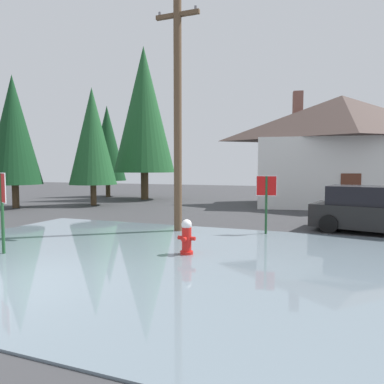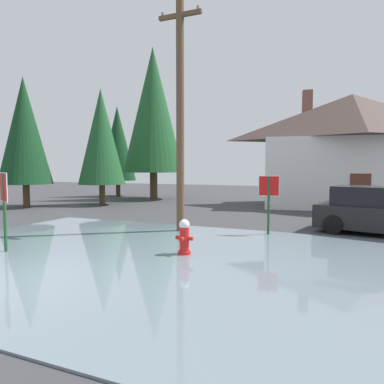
{
  "view_description": "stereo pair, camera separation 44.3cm",
  "coord_description": "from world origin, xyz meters",
  "views": [
    {
      "loc": [
        5.62,
        -4.97,
        2.28
      ],
      "look_at": [
        1.97,
        4.76,
        1.57
      ],
      "focal_mm": 32.7,
      "sensor_mm": 36.0,
      "label": 1
    },
    {
      "loc": [
        6.03,
        -4.81,
        2.28
      ],
      "look_at": [
        1.97,
        4.76,
        1.57
      ],
      "focal_mm": 32.7,
      "sensor_mm": 36.0,
      "label": 2
    }
  ],
  "objects": [
    {
      "name": "pine_tree_tall_left",
      "position": [
        -10.49,
        18.81,
        4.24
      ],
      "size": [
        2.88,
        2.88,
        7.21
      ],
      "color": "#4C3823",
      "rests_on": "ground"
    },
    {
      "name": "utility_pole",
      "position": [
        0.79,
        6.48,
        4.25
      ],
      "size": [
        1.6,
        0.28,
        8.15
      ],
      "color": "brown",
      "rests_on": "ground"
    },
    {
      "name": "flood_puddle",
      "position": [
        1.42,
        2.84,
        0.02
      ],
      "size": [
        13.53,
        9.46,
        0.04
      ],
      "primitive_type": "cube",
      "color": "slate",
      "rests_on": "ground"
    },
    {
      "name": "pine_tree_far_center",
      "position": [
        -10.88,
        10.18,
        4.43
      ],
      "size": [
        3.01,
        3.01,
        7.54
      ],
      "color": "#4C3823",
      "rests_on": "ground"
    },
    {
      "name": "pine_tree_mid_left",
      "position": [
        -7.55,
        12.92,
        4.2
      ],
      "size": [
        2.86,
        2.86,
        7.14
      ],
      "color": "#4C3823",
      "rests_on": "ground"
    },
    {
      "name": "pine_tree_short_left",
      "position": [
        -6.58,
        17.7,
        6.47
      ],
      "size": [
        4.4,
        4.4,
        10.99
      ],
      "color": "#4C3823",
      "rests_on": "ground"
    },
    {
      "name": "stop_sign_far",
      "position": [
        3.83,
        7.0,
        1.43
      ],
      "size": [
        0.68,
        0.12,
        2.02
      ],
      "color": "#1E4C28",
      "rests_on": "ground"
    },
    {
      "name": "house",
      "position": [
        6.56,
        17.76,
        3.41
      ],
      "size": [
        11.23,
        7.27,
        7.09
      ],
      "color": "silver",
      "rests_on": "ground"
    },
    {
      "name": "fire_hydrant",
      "position": [
        2.33,
        3.4,
        0.47
      ],
      "size": [
        0.48,
        0.41,
        0.95
      ],
      "color": "red",
      "rests_on": "ground"
    },
    {
      "name": "ground_plane",
      "position": [
        0.0,
        0.0,
        -0.05
      ],
      "size": [
        80.0,
        80.0,
        0.1
      ],
      "primitive_type": "cube",
      "color": "#38383A"
    },
    {
      "name": "parked_car",
      "position": [
        7.47,
        8.68,
        0.78
      ],
      "size": [
        4.85,
        2.92,
        1.64
      ],
      "color": "black",
      "rests_on": "ground"
    },
    {
      "name": "stop_sign_near",
      "position": [
        -2.19,
        1.76,
        1.54
      ],
      "size": [
        0.7,
        0.38,
        2.16
      ],
      "color": "#1E4C28",
      "rests_on": "ground"
    }
  ]
}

